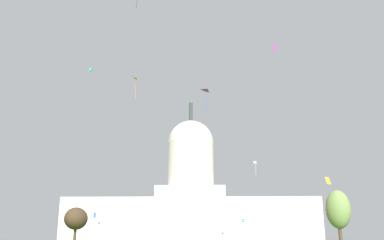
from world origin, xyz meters
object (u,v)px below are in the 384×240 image
at_px(kite_white_mid, 255,163).
at_px(tree_west_mid, 76,219).
at_px(kite_yellow_low, 328,181).
at_px(kite_orange_low, 326,200).
at_px(kite_black_low, 252,214).
at_px(capitol_building, 191,204).
at_px(tree_east_far, 338,210).
at_px(kite_magenta_high, 274,48).
at_px(kite_blue_low, 95,215).
at_px(kite_green_low, 243,220).
at_px(event_tent, 117,238).
at_px(kite_cyan_high, 91,70).
at_px(kite_lime_mid, 192,165).
at_px(kite_violet_mid, 208,92).
at_px(kite_gold_mid, 137,81).

bearing_deg(kite_white_mid, tree_west_mid, -137.97).
bearing_deg(kite_yellow_low, kite_orange_low, 87.02).
xyz_separation_m(kite_black_low, kite_yellow_low, (3.85, -85.96, 1.13)).
distance_m(tree_west_mid, kite_yellow_low, 75.69).
xyz_separation_m(capitol_building, tree_east_far, (40.41, -103.05, -8.76)).
distance_m(kite_magenta_high, kite_blue_low, 70.82).
height_order(kite_orange_low, kite_white_mid, kite_white_mid).
bearing_deg(tree_west_mid, kite_green_low, 44.59).
distance_m(event_tent, kite_magenta_high, 77.97).
distance_m(kite_green_low, kite_yellow_low, 100.11).
height_order(kite_orange_low, kite_green_low, kite_orange_low).
height_order(capitol_building, event_tent, capitol_building).
distance_m(kite_blue_low, kite_cyan_high, 57.61).
distance_m(kite_orange_low, kite_cyan_high, 85.41).
xyz_separation_m(event_tent, kite_black_low, (32.49, 80.49, 8.19)).
bearing_deg(event_tent, capitol_building, 83.30).
bearing_deg(kite_blue_low, kite_green_low, 76.20).
height_order(kite_magenta_high, kite_yellow_low, kite_magenta_high).
height_order(tree_east_far, kite_blue_low, tree_east_far).
xyz_separation_m(kite_lime_mid, kite_cyan_high, (-32.18, -33.38, 26.37)).
xyz_separation_m(kite_violet_mid, kite_cyan_high, (-37.71, 70.04, 31.96)).
distance_m(kite_magenta_high, kite_orange_low, 53.08).
bearing_deg(kite_lime_mid, kite_orange_low, -166.32).
bearing_deg(tree_west_mid, kite_black_low, 34.36).
relative_size(kite_lime_mid, kite_violet_mid, 0.37).
distance_m(tree_east_far, kite_black_low, 50.99).
distance_m(tree_west_mid, kite_orange_low, 68.15).
xyz_separation_m(tree_west_mid, kite_blue_low, (10.67, -21.47, -0.01)).
xyz_separation_m(event_tent, kite_violet_mid, (16.19, -17.70, 21.14)).
relative_size(capitol_building, kite_blue_low, 94.79).
relative_size(capitol_building, kite_gold_mid, 30.58).
xyz_separation_m(kite_blue_low, kite_gold_mid, (12.17, -20.32, 25.35)).
distance_m(kite_gold_mid, kite_cyan_high, 59.78).
bearing_deg(kite_gold_mid, kite_orange_low, -53.33).
relative_size(kite_black_low, kite_blue_low, 2.07).
bearing_deg(kite_blue_low, kite_lime_mid, 87.41).
xyz_separation_m(kite_gold_mid, kite_orange_low, (39.75, 15.01, -22.51)).
xyz_separation_m(tree_east_far, kite_green_low, (-18.55, 62.18, -0.42)).
bearing_deg(event_tent, kite_blue_low, 110.56).
bearing_deg(kite_violet_mid, event_tent, 82.43).
xyz_separation_m(capitol_building, kite_blue_low, (-18.44, -112.57, -10.44)).
relative_size(kite_black_low, kite_yellow_low, 2.10).
bearing_deg(tree_east_far, kite_cyan_high, 164.07).
bearing_deg(kite_orange_low, capitol_building, 63.73).
relative_size(kite_blue_low, kite_orange_low, 0.39).
xyz_separation_m(tree_west_mid, kite_white_mid, (51.53, 7.79, 16.87)).
xyz_separation_m(kite_orange_low, kite_cyan_high, (-63.49, 34.94, 45.20)).
bearing_deg(kite_blue_low, kite_violet_mid, -41.58).
relative_size(kite_lime_mid, kite_cyan_high, 1.16).
height_order(kite_black_low, kite_violet_mid, kite_violet_mid).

